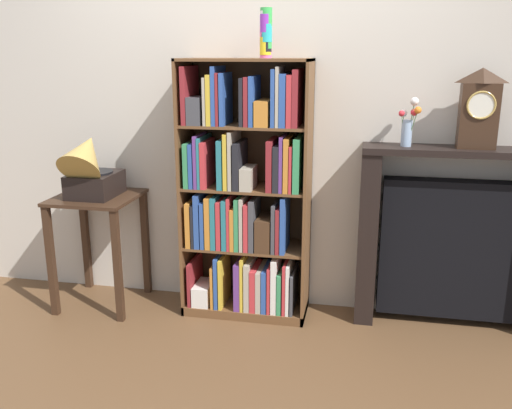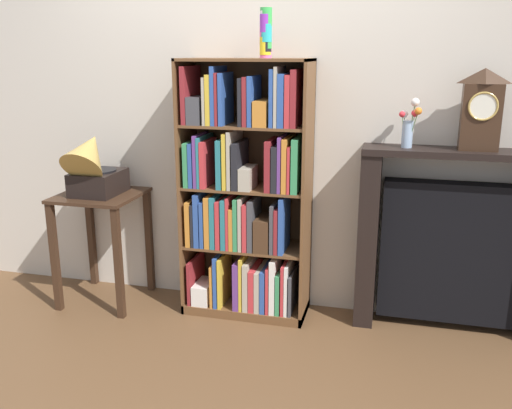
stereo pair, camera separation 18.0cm
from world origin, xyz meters
name	(u,v)px [view 1 (the left image)]	position (x,y,z in m)	size (l,w,h in m)	color
ground_plane	(243,318)	(0.00, 0.00, -0.01)	(8.00, 6.40, 0.02)	brown
wall_back	(276,114)	(0.15, 0.33, 1.30)	(5.00, 0.08, 2.60)	beige
bookshelf	(246,200)	(0.00, 0.10, 0.77)	(0.81, 0.36, 1.66)	brown
cup_stack	(266,33)	(0.12, 0.11, 1.80)	(0.07, 0.07, 0.29)	pink
side_table_left	(98,224)	(-1.00, 0.03, 0.57)	(0.53, 0.53, 0.77)	#382316
gramophone	(90,167)	(-1.00, -0.03, 0.98)	(0.28, 0.46, 0.49)	black
fireplace_mantel	(455,241)	(1.31, 0.18, 0.56)	(1.18, 0.26, 1.15)	black
mantel_clock	(479,109)	(1.37, 0.16, 1.38)	(0.21, 0.11, 0.46)	#382316
flower_vase	(409,123)	(0.98, 0.16, 1.29)	(0.13, 0.13, 0.29)	#99B2D1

